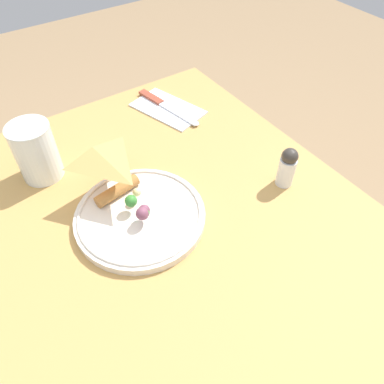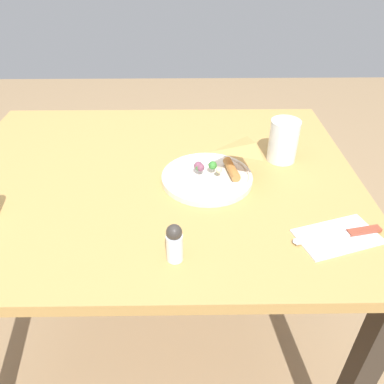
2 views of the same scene
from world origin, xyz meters
name	(u,v)px [view 2 (image 2 of 2)]	position (x,y,z in m)	size (l,w,h in m)	color
ground_plane	(165,332)	(0.00, 0.00, 0.00)	(6.00, 6.00, 0.00)	#997A56
dining_table	(155,202)	(0.00, 0.00, 0.64)	(1.14, 0.89, 0.74)	tan
plate_pizza	(208,176)	(-0.15, 0.03, 0.76)	(0.25, 0.25, 0.06)	silver
milk_glass	(283,142)	(-0.37, -0.08, 0.80)	(0.08, 0.08, 0.12)	white
napkin_folded	(338,237)	(-0.43, 0.27, 0.74)	(0.20, 0.15, 0.00)	silver
butter_knife	(343,234)	(-0.44, 0.26, 0.75)	(0.21, 0.06, 0.01)	#99422D
pepper_shaker	(174,243)	(-0.07, 0.33, 0.79)	(0.03, 0.03, 0.09)	white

